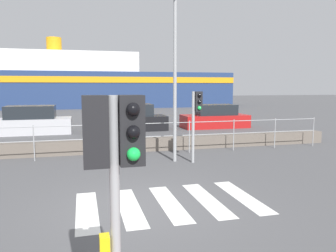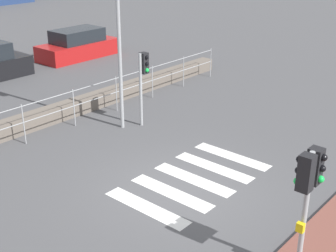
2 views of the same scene
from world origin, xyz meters
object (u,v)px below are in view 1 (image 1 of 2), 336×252
traffic_light_near (114,153)px  parked_car_black (130,119)px  traffic_light_far (196,111)px  ferry_boat (84,84)px  streetlamp (177,41)px  parked_car_red (215,118)px  parked_car_silver (31,122)px

traffic_light_near → parked_car_black: 16.41m
traffic_light_near → traffic_light_far: traffic_light_near is taller
traffic_light_far → traffic_light_near: bearing=-115.4°
traffic_light_near → ferry_boat: size_ratio=0.07×
streetlamp → parked_car_red: streetlamp is taller
traffic_light_near → streetlamp: bearing=69.3°
traffic_light_near → parked_car_red: 18.05m
streetlamp → parked_car_black: size_ratio=1.56×
ferry_boat → traffic_light_far: bearing=-84.1°
traffic_light_near → parked_car_silver: (-3.02, 16.17, -1.30)m
traffic_light_near → ferry_boat: (0.06, 40.12, 0.90)m
parked_car_silver → parked_car_red: parked_car_silver is taller
traffic_light_far → parked_car_black: 8.98m
ferry_boat → parked_car_red: ferry_boat is taller
parked_car_red → ferry_boat: bearing=108.1°
streetlamp → ferry_boat: ferry_boat is taller
traffic_light_far → parked_car_black: traffic_light_far is taller
traffic_light_far → parked_car_silver: 11.04m
streetlamp → parked_car_silver: size_ratio=1.56×
traffic_light_far → parked_car_silver: bearing=126.3°
streetlamp → parked_car_red: (5.08, 8.72, -3.47)m
parked_car_red → traffic_light_far: bearing=-116.5°
streetlamp → parked_car_silver: 11.04m
ferry_boat → parked_car_red: (7.84, -23.95, -2.24)m
traffic_light_near → parked_car_silver: size_ratio=0.59×
traffic_light_far → streetlamp: size_ratio=0.37×
parked_car_silver → parked_car_black: parked_car_black is taller
parked_car_silver → parked_car_black: (5.50, 0.00, 0.00)m
traffic_light_far → ferry_boat: 33.00m
traffic_light_far → ferry_boat: size_ratio=0.07×
ferry_boat → parked_car_silver: (-3.08, -23.95, -2.20)m
traffic_light_far → parked_car_red: 9.96m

